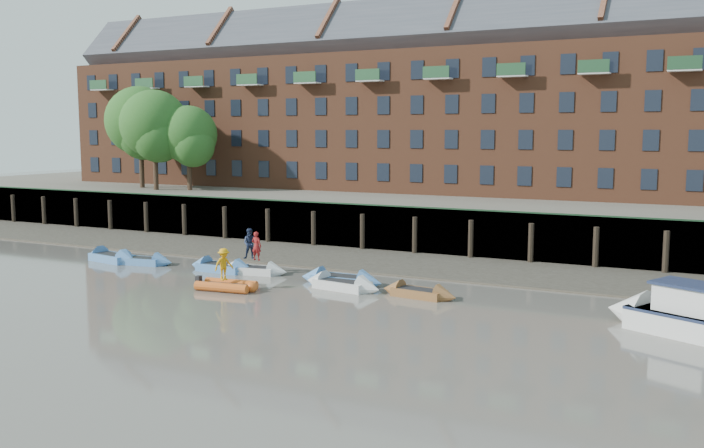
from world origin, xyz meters
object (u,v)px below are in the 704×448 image
Objects in this scene: rib_tender at (229,286)px; motor_launch at (671,315)px; rowboat_6 at (419,293)px; person_rib_crew at (224,264)px; rowboat_1 at (142,261)px; rowboat_0 at (112,258)px; rowboat_5 at (342,285)px; person_rower_a at (256,246)px; person_rower_b at (250,244)px; rowboat_4 at (341,280)px; rowboat_2 at (222,268)px; rowboat_3 at (253,270)px.

motor_launch is (21.66, 1.63, 0.47)m from rib_tender.
person_rib_crew is at bearing -155.51° from rowboat_6.
rowboat_1 is 1.04× the size of rowboat_6.
rib_tender is (12.10, -3.86, 0.00)m from rowboat_0.
rowboat_5 is at bearing -13.14° from rowboat_1.
person_rower_b is (-0.56, 0.19, 0.07)m from person_rower_a.
person_rower_b is 5.00m from person_rib_crew.
rowboat_4 is at bearing -26.66° from person_rib_crew.
rowboat_5 is at bearing 7.68° from rowboat_0.
rib_tender is (-9.69, -3.02, 0.04)m from rowboat_6.
person_rower_b reaches higher than rowboat_1.
rowboat_0 reaches higher than rowboat_6.
rowboat_2 is 5.54m from person_rib_crew.
motor_launch is (11.97, -1.39, 0.50)m from rowboat_6.
motor_launch is (31.30, -2.30, 0.49)m from rowboat_1.
person_rib_crew reaches higher than rowboat_6.
rowboat_6 is 12.06m from motor_launch.
rowboat_3 is at bearing 13.85° from rowboat_0.
rowboat_5 is 2.85× the size of person_rib_crew.
person_rower_b is (-23.43, 3.04, 1.04)m from motor_launch.
rowboat_6 is at bearing -13.23° from rowboat_4.
person_rower_a is 1.00× the size of person_rib_crew.
rowboat_5 is 1.13× the size of rowboat_6.
rowboat_3 is 0.90× the size of rowboat_5.
rowboat_3 is (2.13, 0.24, -0.02)m from rowboat_2.
rowboat_4 is 1.01× the size of rowboat_5.
person_rower_a reaches higher than rowboat_6.
rowboat_5 is at bearing -21.57° from rowboat_3.
motor_launch is at bearing -31.68° from person_rower_b.
rowboat_0 is 1.08× the size of rowboat_2.
rowboat_5 is 6.07m from rib_tender.
rowboat_4 is 0.70× the size of motor_launch.
rowboat_4 is 6.50m from person_rib_crew.
rowboat_0 is at bearing 155.80° from rib_tender.
rib_tender is 21.72m from motor_launch.
rowboat_1 is 10.28m from person_rib_crew.
person_rib_crew is (-21.90, -1.70, 0.68)m from motor_launch.
rowboat_2 is 2.78m from person_rower_a.
rowboat_2 is at bearing -6.70° from rowboat_1.
rowboat_5 is at bearing 22.63° from rib_tender.
rowboat_1 reaches higher than rowboat_6.
motor_launch is at bearing -4.16° from rowboat_2.
person_rib_crew reaches higher than rowboat_3.
rowboat_4 is 2.68× the size of person_rower_b.
rowboat_4 reaches higher than rowboat_1.
rowboat_1 is 0.63× the size of motor_launch.
rowboat_5 reaches higher than rib_tender.
rowboat_0 reaches higher than rowboat_3.
rowboat_1 is (2.46, 0.07, -0.03)m from rowboat_0.
motor_launch is at bearing -13.62° from rowboat_1.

